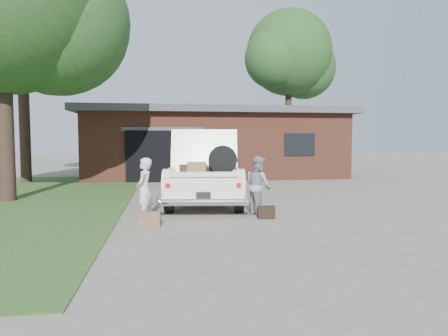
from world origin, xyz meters
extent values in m
plane|color=gray|center=(0.00, 0.00, 0.00)|extent=(90.00, 90.00, 0.00)
cube|color=#2D4C1E|center=(-5.50, 3.00, 0.01)|extent=(6.00, 16.00, 0.02)
cube|color=brown|center=(1.00, 11.50, 1.50)|extent=(12.00, 7.00, 3.00)
cube|color=#4C4C51|center=(1.00, 11.50, 3.15)|extent=(12.80, 7.80, 0.30)
cube|color=black|center=(-1.50, 8.05, 1.10)|extent=(3.20, 0.30, 2.20)
cube|color=#4C4C51|center=(-1.50, 7.98, 2.25)|extent=(3.50, 0.12, 0.18)
cube|color=black|center=(4.50, 7.98, 1.60)|extent=(1.40, 0.08, 1.00)
cylinder|color=#38281E|center=(-6.04, 3.30, 2.43)|extent=(0.44, 0.44, 4.87)
sphere|color=#2C5C25|center=(-4.71, 3.90, 5.39)|extent=(4.45, 4.45, 4.45)
cylinder|color=#38281E|center=(-7.32, 8.80, 3.51)|extent=(0.44, 0.44, 7.02)
sphere|color=#2C5C25|center=(-6.02, 9.38, 7.78)|extent=(4.33, 4.33, 4.33)
cylinder|color=#38281E|center=(7.02, 17.67, 3.11)|extent=(0.44, 0.44, 6.21)
sphere|color=#2C5C25|center=(7.02, 17.67, 7.77)|extent=(5.84, 5.84, 5.84)
sphere|color=#2C5C25|center=(8.33, 18.26, 6.88)|extent=(4.38, 4.38, 4.38)
sphere|color=#2C5C25|center=(5.85, 16.95, 7.21)|extent=(4.09, 4.09, 4.09)
cube|color=white|center=(-0.30, 2.23, 0.61)|extent=(2.43, 5.10, 0.64)
cube|color=beige|center=(-0.27, 2.52, 1.18)|extent=(1.84, 2.14, 0.51)
cube|color=black|center=(-0.16, 3.45, 1.16)|extent=(1.52, 0.26, 0.43)
cube|color=black|center=(-0.38, 1.59, 1.16)|extent=(1.52, 0.26, 0.43)
cylinder|color=black|center=(-1.36, 0.67, 0.32)|extent=(0.29, 0.67, 0.65)
cylinder|color=black|center=(0.36, 0.47, 0.32)|extent=(0.29, 0.67, 0.65)
cylinder|color=black|center=(-0.97, 3.99, 0.32)|extent=(0.29, 0.67, 0.65)
cylinder|color=black|center=(0.75, 3.78, 0.32)|extent=(0.29, 0.67, 0.65)
cylinder|color=silver|center=(-0.60, -0.26, 0.39)|extent=(2.02, 0.41, 0.18)
cylinder|color=#A5140F|center=(-1.39, -0.10, 0.77)|extent=(0.13, 0.11, 0.12)
cylinder|color=#A5140F|center=(0.21, -0.29, 0.77)|extent=(0.13, 0.11, 0.12)
cube|color=black|center=(-0.60, -0.28, 0.54)|extent=(0.33, 0.06, 0.17)
cube|color=black|center=(-0.52, 0.37, 0.95)|extent=(1.64, 1.25, 0.04)
cube|color=white|center=(-1.30, 0.47, 1.05)|extent=(0.18, 1.08, 0.18)
cube|color=white|center=(0.26, 0.28, 1.05)|extent=(0.18, 1.08, 0.18)
cube|color=white|center=(-0.59, -0.16, 1.01)|extent=(1.57, 0.24, 0.12)
cube|color=white|center=(-0.48, 0.75, 1.51)|extent=(1.68, 0.54, 1.10)
cube|color=#47301E|center=(-0.74, 0.66, 1.08)|extent=(0.74, 0.52, 0.22)
cube|color=olive|center=(-0.71, 0.17, 1.13)|extent=(0.47, 0.34, 0.31)
cube|color=black|center=(-0.41, 0.57, 1.05)|extent=(0.57, 0.41, 0.16)
cylinder|color=black|center=(-0.08, 0.27, 1.32)|extent=(0.71, 0.24, 0.70)
imported|color=silver|center=(-1.90, -0.41, 0.70)|extent=(0.45, 0.58, 1.41)
imported|color=gray|center=(0.75, 0.05, 0.71)|extent=(0.73, 0.82, 1.42)
cube|color=brown|center=(-1.76, -0.90, 0.16)|extent=(0.43, 0.20, 0.32)
cube|color=black|center=(0.83, -0.43, 0.15)|extent=(0.40, 0.15, 0.30)
camera|label=1|loc=(-1.44, -9.18, 1.79)|focal=32.00mm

